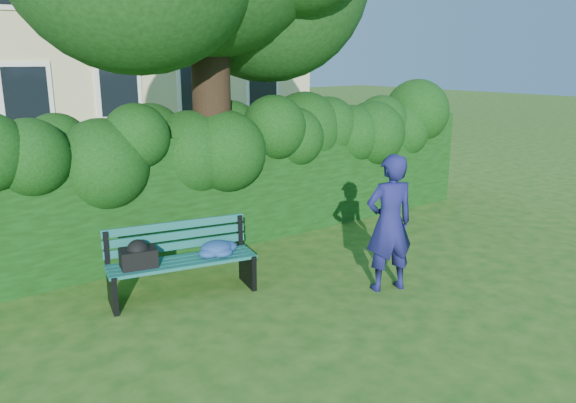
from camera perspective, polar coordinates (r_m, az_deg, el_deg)
ground at (r=7.61m, az=2.74°, el=-7.84°), size 80.00×80.00×0.00m
hedge at (r=9.07m, az=-6.09°, el=1.70°), size 10.00×1.00×1.80m
park_bench at (r=7.07m, az=-10.70°, el=-5.54°), size 1.87×0.92×0.89m
man_reading at (r=7.12m, az=10.26°, el=-2.19°), size 0.74×0.60×1.75m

